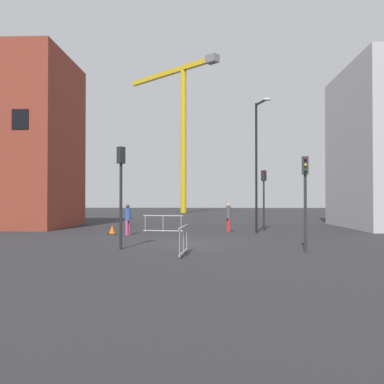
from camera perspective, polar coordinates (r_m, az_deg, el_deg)
ground at (r=20.25m, az=-0.50°, el=-6.89°), size 160.00×160.00×0.00m
brick_building at (r=34.57m, az=-23.39°, el=6.18°), size 8.99×8.44×12.68m
construction_crane at (r=65.61m, az=-1.48°, el=10.62°), size 14.80×13.85×22.59m
streetlamp_tall at (r=26.22m, az=8.86°, el=4.72°), size 0.76×1.70×8.02m
traffic_light_median at (r=28.63m, az=9.68°, el=0.26°), size 0.38×0.36×4.02m
traffic_light_far at (r=17.19m, az=15.05°, el=0.58°), size 0.28×0.38×3.77m
traffic_light_corner at (r=17.88m, az=-9.56°, el=1.49°), size 0.36×0.38×4.28m
pedestrian_walking at (r=24.80m, az=-8.67°, el=-3.36°), size 0.34×0.34×1.79m
pedestrian_waiting at (r=26.90m, az=4.94°, el=-3.13°), size 0.34×0.34×1.83m
safety_barrier_mid_span at (r=26.70m, az=-3.93°, el=-4.24°), size 2.56×0.37×1.08m
safety_barrier_right_run at (r=15.85m, az=-1.18°, el=-6.50°), size 0.22×2.22×1.08m
safety_barrier_left_run at (r=33.39m, az=-8.66°, el=-3.57°), size 0.11×2.12×1.08m
traffic_cone_orange at (r=25.68m, az=-10.74°, el=-5.07°), size 0.53×0.53×0.53m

